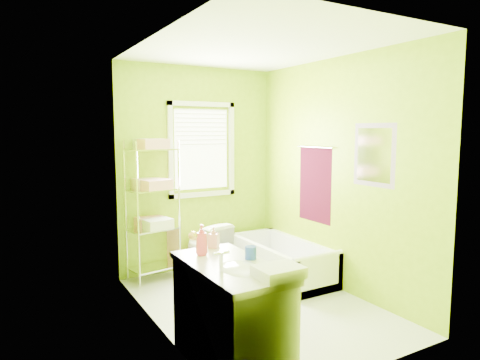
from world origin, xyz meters
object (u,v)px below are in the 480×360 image
bathtub (283,266)px  toilet (206,248)px  vanity (231,312)px  wire_shelf_unit (153,194)px

bathtub → toilet: bearing=143.9°
bathtub → toilet: toilet is taller
vanity → wire_shelf_unit: 2.25m
wire_shelf_unit → bathtub: bearing=-27.9°
toilet → vanity: size_ratio=0.63×
bathtub → toilet: (-0.77, 0.56, 0.19)m
bathtub → vanity: vanity is taller
bathtub → wire_shelf_unit: 1.79m
vanity → toilet: bearing=69.7°
wire_shelf_unit → toilet: bearing=-15.6°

